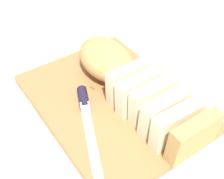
% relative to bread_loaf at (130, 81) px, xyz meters
% --- Properties ---
extents(ground_plane, '(3.00, 3.00, 0.00)m').
position_rel_bread_loaf_xyz_m(ground_plane, '(-0.01, -0.04, -0.06)').
color(ground_plane, silver).
extents(cutting_board, '(0.42, 0.32, 0.02)m').
position_rel_bread_loaf_xyz_m(cutting_board, '(-0.01, -0.04, -0.05)').
color(cutting_board, '#9E6B3D').
rests_on(cutting_board, ground_plane).
extents(bread_loaf, '(0.39, 0.12, 0.08)m').
position_rel_bread_loaf_xyz_m(bread_loaf, '(0.00, 0.00, 0.00)').
color(bread_loaf, tan).
rests_on(bread_loaf, cutting_board).
extents(bread_knife, '(0.27, 0.12, 0.02)m').
position_rel_bread_loaf_xyz_m(bread_knife, '(0.00, -0.11, -0.03)').
color(bread_knife, silver).
rests_on(bread_knife, cutting_board).
extents(crumb_near_knife, '(0.01, 0.01, 0.01)m').
position_rel_bread_loaf_xyz_m(crumb_near_knife, '(-0.07, -0.06, -0.04)').
color(crumb_near_knife, '#996633').
rests_on(crumb_near_knife, cutting_board).
extents(crumb_near_loaf, '(0.01, 0.01, 0.01)m').
position_rel_bread_loaf_xyz_m(crumb_near_loaf, '(-0.06, -0.06, -0.04)').
color(crumb_near_loaf, '#996633').
rests_on(crumb_near_loaf, cutting_board).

